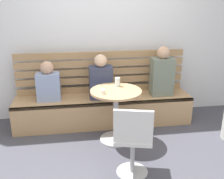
% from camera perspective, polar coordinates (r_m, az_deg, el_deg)
% --- Properties ---
extents(ground, '(8.00, 8.00, 0.00)m').
position_cam_1_polar(ground, '(3.26, 0.88, -16.51)').
color(ground, '#42424C').
extents(back_wall, '(5.20, 0.10, 2.90)m').
position_cam_1_polar(back_wall, '(4.29, -2.68, 13.19)').
color(back_wall, silver).
rests_on(back_wall, ground).
extents(booth_bench, '(2.70, 0.52, 0.44)m').
position_cam_1_polar(booth_bench, '(4.18, -1.79, -4.45)').
color(booth_bench, tan).
rests_on(booth_bench, ground).
extents(booth_backrest, '(2.65, 0.04, 0.66)m').
position_cam_1_polar(booth_backrest, '(4.22, -2.26, 3.78)').
color(booth_backrest, '#A68157').
rests_on(booth_backrest, booth_bench).
extents(cafe_table, '(0.68, 0.68, 0.74)m').
position_cam_1_polar(cafe_table, '(3.58, 0.83, -3.51)').
color(cafe_table, '#ADADB2').
rests_on(cafe_table, ground).
extents(white_chair, '(0.48, 0.48, 0.85)m').
position_cam_1_polar(white_chair, '(2.90, 4.50, -10.61)').
color(white_chair, '#ADADB2').
rests_on(white_chair, ground).
extents(person_adult, '(0.34, 0.22, 0.76)m').
position_cam_1_polar(person_adult, '(4.17, 10.66, 3.36)').
color(person_adult, slate).
rests_on(person_adult, booth_bench).
extents(person_child_left, '(0.34, 0.22, 0.67)m').
position_cam_1_polar(person_child_left, '(3.98, -2.42, 2.23)').
color(person_child_left, '#333851').
rests_on(person_child_left, booth_bench).
extents(person_child_middle, '(0.34, 0.22, 0.59)m').
position_cam_1_polar(person_child_middle, '(4.02, -13.48, 1.28)').
color(person_child_middle, '#8C9EC6').
rests_on(person_child_middle, booth_bench).
extents(cup_espresso_small, '(0.06, 0.06, 0.05)m').
position_cam_1_polar(cup_espresso_small, '(3.37, -1.96, -0.45)').
color(cup_espresso_small, silver).
rests_on(cup_espresso_small, cafe_table).
extents(cup_glass_tall, '(0.07, 0.07, 0.12)m').
position_cam_1_polar(cup_glass_tall, '(3.65, 1.18, 1.63)').
color(cup_glass_tall, silver).
rests_on(cup_glass_tall, cafe_table).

